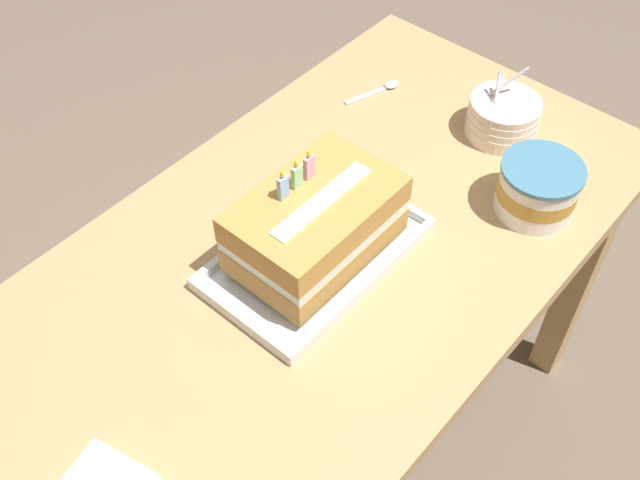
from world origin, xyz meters
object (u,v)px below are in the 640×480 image
Objects in this scene: birthday_cake at (316,224)px; bowl_stack at (503,117)px; serving_spoon_near_tray at (385,87)px; foil_tray at (316,255)px; ice_cream_tub at (538,188)px.

birthday_cake is 0.46m from bowl_stack.
bowl_stack is at bearing -80.91° from serving_spoon_near_tray.
ice_cream_tub is at bearing -32.27° from foil_tray.
birthday_cake is (-0.00, 0.00, 0.07)m from foil_tray.
ice_cream_tub reaches higher than serving_spoon_near_tray.
serving_spoon_near_tray is (0.09, 0.39, -0.04)m from ice_cream_tub.
foil_tray reaches higher than serving_spoon_near_tray.
birthday_cake is at bearing 172.71° from bowl_stack.
serving_spoon_near_tray is at bearing 23.76° from foil_tray.
ice_cream_tub is 0.40m from serving_spoon_near_tray.
birthday_cake is 0.46m from serving_spoon_near_tray.
serving_spoon_near_tray is (0.42, 0.18, -0.00)m from foil_tray.
ice_cream_tub is (0.32, -0.20, -0.03)m from birthday_cake.
bowl_stack is at bearing 48.29° from ice_cream_tub.
birthday_cake is at bearing -156.25° from serving_spoon_near_tray.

